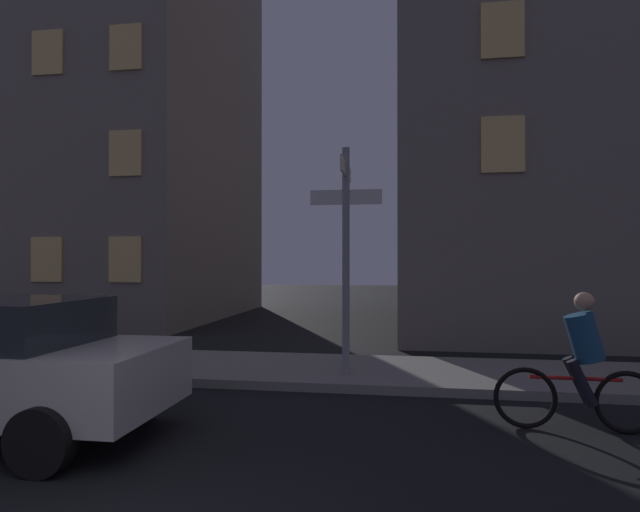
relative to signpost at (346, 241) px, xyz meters
The scene contains 5 objects.
sidewalk_kerb 2.54m from the signpost, 153.29° to the left, with size 40.00×2.54×0.14m, color gray.
signpost is the anchor object (origin of this frame).
cyclist 3.90m from the signpost, 34.64° to the right, with size 1.82×0.33×1.61m.
building_left_block 14.10m from the signpost, 136.92° to the left, with size 9.05×9.29×14.13m.
building_right_block 11.60m from the signpost, 46.66° to the left, with size 13.35×9.24×12.79m.
Camera 1 is at (2.07, -2.65, 1.97)m, focal length 30.30 mm.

